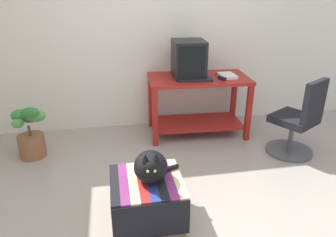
{
  "coord_description": "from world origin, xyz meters",
  "views": [
    {
      "loc": [
        -0.57,
        -2.05,
        1.81
      ],
      "look_at": [
        -0.04,
        0.85,
        0.55
      ],
      "focal_mm": 34.43,
      "sensor_mm": 36.0,
      "label": 1
    }
  ],
  "objects_px": {
    "book": "(227,76)",
    "cat": "(151,167)",
    "potted_plant": "(30,135)",
    "desk": "(198,96)",
    "office_chair": "(298,123)",
    "tv_monitor": "(189,59)",
    "stapler": "(222,78)",
    "keyboard": "(195,80)",
    "ottoman_with_blanket": "(147,201)"
  },
  "relations": [
    {
      "from": "cat",
      "to": "office_chair",
      "type": "relative_size",
      "value": 0.44
    },
    {
      "from": "keyboard",
      "to": "potted_plant",
      "type": "height_order",
      "value": "keyboard"
    },
    {
      "from": "office_chair",
      "to": "stapler",
      "type": "relative_size",
      "value": 8.09
    },
    {
      "from": "keyboard",
      "to": "tv_monitor",
      "type": "bearing_deg",
      "value": 108.5
    },
    {
      "from": "tv_monitor",
      "to": "office_chair",
      "type": "xyz_separation_m",
      "value": [
        1.06,
        -0.77,
        -0.57
      ]
    },
    {
      "from": "ottoman_with_blanket",
      "to": "office_chair",
      "type": "relative_size",
      "value": 0.64
    },
    {
      "from": "book",
      "to": "office_chair",
      "type": "distance_m",
      "value": 0.98
    },
    {
      "from": "office_chair",
      "to": "desk",
      "type": "bearing_deg",
      "value": -68.16
    },
    {
      "from": "potted_plant",
      "to": "desk",
      "type": "bearing_deg",
      "value": 7.67
    },
    {
      "from": "tv_monitor",
      "to": "keyboard",
      "type": "distance_m",
      "value": 0.27
    },
    {
      "from": "tv_monitor",
      "to": "cat",
      "type": "bearing_deg",
      "value": -110.27
    },
    {
      "from": "potted_plant",
      "to": "office_chair",
      "type": "relative_size",
      "value": 0.71
    },
    {
      "from": "ottoman_with_blanket",
      "to": "keyboard",
      "type": "bearing_deg",
      "value": 61.99
    },
    {
      "from": "cat",
      "to": "book",
      "type": "bearing_deg",
      "value": 58.09
    },
    {
      "from": "cat",
      "to": "potted_plant",
      "type": "relative_size",
      "value": 0.62
    },
    {
      "from": "stapler",
      "to": "potted_plant",
      "type": "bearing_deg",
      "value": 159.19
    },
    {
      "from": "tv_monitor",
      "to": "cat",
      "type": "height_order",
      "value": "tv_monitor"
    },
    {
      "from": "cat",
      "to": "stapler",
      "type": "distance_m",
      "value": 1.74
    },
    {
      "from": "keyboard",
      "to": "stapler",
      "type": "height_order",
      "value": "stapler"
    },
    {
      "from": "cat",
      "to": "office_chair",
      "type": "bearing_deg",
      "value": 30.47
    },
    {
      "from": "desk",
      "to": "tv_monitor",
      "type": "bearing_deg",
      "value": 166.29
    },
    {
      "from": "tv_monitor",
      "to": "stapler",
      "type": "height_order",
      "value": "tv_monitor"
    },
    {
      "from": "office_chair",
      "to": "stapler",
      "type": "height_order",
      "value": "office_chair"
    },
    {
      "from": "stapler",
      "to": "desk",
      "type": "bearing_deg",
      "value": 120.63
    },
    {
      "from": "book",
      "to": "cat",
      "type": "distance_m",
      "value": 1.89
    },
    {
      "from": "desk",
      "to": "office_chair",
      "type": "relative_size",
      "value": 1.39
    },
    {
      "from": "desk",
      "to": "book",
      "type": "xyz_separation_m",
      "value": [
        0.34,
        -0.06,
        0.26
      ]
    },
    {
      "from": "desk",
      "to": "book",
      "type": "height_order",
      "value": "book"
    },
    {
      "from": "book",
      "to": "stapler",
      "type": "height_order",
      "value": "stapler"
    },
    {
      "from": "book",
      "to": "potted_plant",
      "type": "distance_m",
      "value": 2.36
    },
    {
      "from": "tv_monitor",
      "to": "ottoman_with_blanket",
      "type": "relative_size",
      "value": 0.76
    },
    {
      "from": "desk",
      "to": "potted_plant",
      "type": "bearing_deg",
      "value": -169.67
    },
    {
      "from": "ottoman_with_blanket",
      "to": "office_chair",
      "type": "bearing_deg",
      "value": 24.56
    },
    {
      "from": "book",
      "to": "potted_plant",
      "type": "height_order",
      "value": "book"
    },
    {
      "from": "desk",
      "to": "ottoman_with_blanket",
      "type": "distance_m",
      "value": 1.78
    },
    {
      "from": "desk",
      "to": "stapler",
      "type": "xyz_separation_m",
      "value": [
        0.24,
        -0.17,
        0.26
      ]
    },
    {
      "from": "potted_plant",
      "to": "cat",
      "type": "bearing_deg",
      "value": -47.82
    },
    {
      "from": "book",
      "to": "desk",
      "type": "bearing_deg",
      "value": 167.36
    },
    {
      "from": "tv_monitor",
      "to": "book",
      "type": "xyz_separation_m",
      "value": [
        0.46,
        -0.1,
        -0.2
      ]
    },
    {
      "from": "desk",
      "to": "keyboard",
      "type": "relative_size",
      "value": 3.09
    },
    {
      "from": "keyboard",
      "to": "ottoman_with_blanket",
      "type": "xyz_separation_m",
      "value": [
        -0.75,
        -1.41,
        -0.56
      ]
    },
    {
      "from": "tv_monitor",
      "to": "potted_plant",
      "type": "height_order",
      "value": "tv_monitor"
    },
    {
      "from": "ottoman_with_blanket",
      "to": "potted_plant",
      "type": "relative_size",
      "value": 0.91
    },
    {
      "from": "office_chair",
      "to": "stapler",
      "type": "bearing_deg",
      "value": -68.83
    },
    {
      "from": "tv_monitor",
      "to": "book",
      "type": "height_order",
      "value": "tv_monitor"
    },
    {
      "from": "keyboard",
      "to": "book",
      "type": "distance_m",
      "value": 0.43
    },
    {
      "from": "potted_plant",
      "to": "book",
      "type": "bearing_deg",
      "value": 4.97
    },
    {
      "from": "keyboard",
      "to": "book",
      "type": "relative_size",
      "value": 1.63
    },
    {
      "from": "ottoman_with_blanket",
      "to": "office_chair",
      "type": "height_order",
      "value": "office_chair"
    },
    {
      "from": "tv_monitor",
      "to": "book",
      "type": "bearing_deg",
      "value": -9.5
    }
  ]
}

